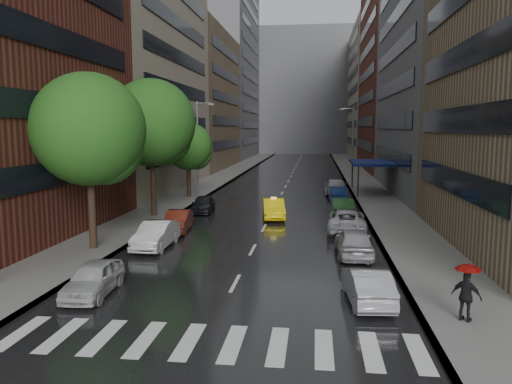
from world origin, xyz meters
TOP-DOWN VIEW (x-y plane):
  - ground at (0.00, 0.00)m, footprint 220.00×220.00m
  - road at (0.00, 50.00)m, footprint 14.00×140.00m
  - sidewalk_left at (-9.00, 50.00)m, footprint 4.00×140.00m
  - sidewalk_right at (9.00, 50.00)m, footprint 4.00×140.00m
  - crosswalk at (0.20, -2.00)m, footprint 13.15×2.80m
  - buildings_left at (-15.00, 58.79)m, footprint 8.00×108.00m
  - buildings_right at (15.00, 56.70)m, footprint 8.05×109.10m
  - building_far at (0.00, 118.00)m, footprint 40.00×14.00m
  - tree_near at (-8.60, 8.82)m, footprint 6.00×6.00m
  - tree_mid at (-8.60, 19.11)m, footprint 6.42×6.42m
  - tree_far at (-8.60, 29.55)m, footprint 4.51×4.51m
  - taxi at (0.34, 19.71)m, footprint 2.09×4.54m
  - parked_cars_left at (-5.40, 11.76)m, footprint 1.88×23.71m
  - parked_cars_right at (5.40, 19.75)m, footprint 2.64×36.39m
  - ped_red_umbrella at (8.48, 0.39)m, footprint 1.06×0.94m
  - street_lamp_left at (-7.72, 30.00)m, footprint 1.74×0.22m
  - street_lamp_right at (7.72, 45.00)m, footprint 1.74×0.22m
  - awning at (8.98, 35.00)m, footprint 4.00×8.00m

SIDE VIEW (x-z plane):
  - ground at x=0.00m, z-range 0.00..0.00m
  - road at x=0.00m, z-range 0.00..0.01m
  - crosswalk at x=0.20m, z-range 0.01..0.02m
  - sidewalk_left at x=-9.00m, z-range 0.00..0.15m
  - sidewalk_right at x=9.00m, z-range 0.00..0.15m
  - parked_cars_left at x=-5.40m, z-range -0.05..1.43m
  - taxi at x=0.34m, z-range 0.00..1.44m
  - parked_cars_right at x=5.40m, z-range -0.04..1.52m
  - ped_red_umbrella at x=8.48m, z-range 0.32..2.33m
  - awning at x=8.98m, z-range 1.57..4.70m
  - street_lamp_left at x=-7.72m, z-range 0.39..9.39m
  - street_lamp_right at x=7.72m, z-range 0.39..9.39m
  - tree_far at x=-8.60m, z-range 1.32..8.51m
  - tree_near at x=-8.60m, z-range 1.77..11.34m
  - tree_mid at x=-8.60m, z-range 1.89..12.12m
  - buildings_right at x=15.00m, z-range -2.97..33.03m
  - buildings_left at x=-15.00m, z-range -3.01..34.99m
  - building_far at x=0.00m, z-range 0.00..32.00m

